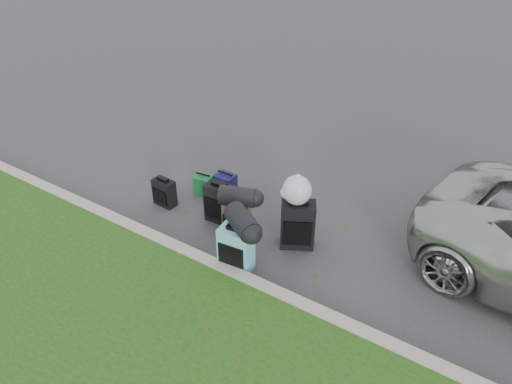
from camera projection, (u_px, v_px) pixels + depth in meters
The scene contains 12 objects.
ground at pixel (254, 231), 7.36m from camera, with size 120.00×120.00×0.00m, color #383535.
curb at pixel (213, 266), 6.62m from camera, with size 120.00×0.18×0.15m, color #9E937F.
suitcase_small_black at pixel (164, 192), 7.82m from camera, with size 0.35×0.19×0.44m, color black.
suitcase_large_black_left at pixel (220, 203), 7.44m from camera, with size 0.43×0.26×0.62m, color black.
suitcase_olive at pixel (237, 219), 7.19m from camera, with size 0.37×0.23×0.51m, color #3B3B25.
suitcase_teal at pixel (236, 249), 6.55m from camera, with size 0.44×0.26×0.63m, color #549AB3.
suitcase_large_black_right at pixel (298, 225), 6.92m from camera, with size 0.47×0.28×0.71m, color black.
tote_green at pixel (204, 185), 8.13m from camera, with size 0.28×0.22×0.31m, color #197133.
tote_navy at pixel (226, 184), 8.13m from camera, with size 0.31×0.25×0.33m, color #191751.
duffel_left at pixel (237, 196), 6.98m from camera, with size 0.27×0.27×0.51m, color black.
duffel_right at pixel (242, 222), 6.28m from camera, with size 0.29×0.29×0.53m, color black.
trash_bag at pixel (297, 190), 6.64m from camera, with size 0.40×0.40×0.40m, color silver.
Camera 1 is at (3.16, -4.86, 4.58)m, focal length 35.00 mm.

